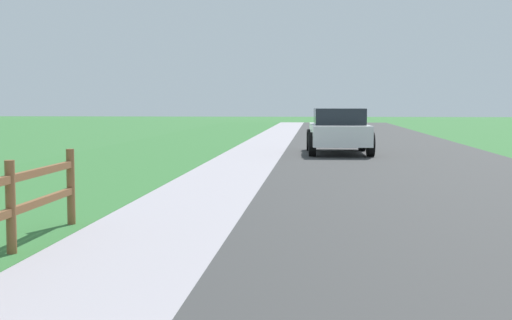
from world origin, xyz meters
name	(u,v)px	position (x,y,z in m)	size (l,w,h in m)	color
ground_plane	(286,149)	(0.00, 25.00, 0.00)	(120.00, 120.00, 0.00)	#346F35
road_asphalt	(379,146)	(3.50, 27.00, 0.00)	(7.00, 66.00, 0.01)	#363636
curb_concrete	(212,146)	(-3.00, 27.00, 0.00)	(6.00, 66.00, 0.01)	#A199A1
grass_verge	(174,145)	(-4.50, 27.00, 0.01)	(5.00, 66.00, 0.00)	#346F35
parked_suv_white	(339,130)	(1.83, 23.16, 0.77)	(2.17, 4.29, 1.50)	white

